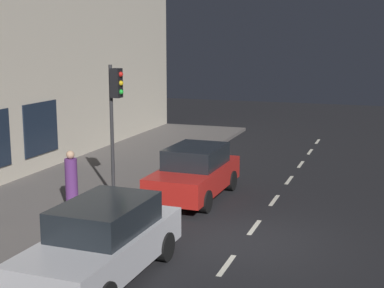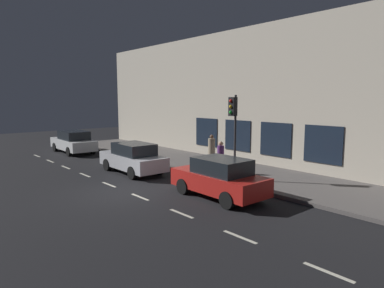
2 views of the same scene
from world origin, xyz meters
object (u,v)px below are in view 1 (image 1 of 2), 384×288
object	(u,v)px
parked_car_2	(103,241)
traffic_light	(115,100)
pedestrian_0	(71,181)
parked_car_1	(195,173)

from	to	relation	value
parked_car_2	traffic_light	bearing A→B (deg)	-64.83
traffic_light	pedestrian_0	xyz separation A→B (m)	(0.67, 1.43, -2.13)
parked_car_1	parked_car_2	world-z (taller)	same
pedestrian_0	traffic_light	bearing A→B (deg)	45.32
parked_car_2	pedestrian_0	world-z (taller)	pedestrian_0
pedestrian_0	parked_car_2	bearing A→B (deg)	-70.26
traffic_light	parked_car_2	size ratio (longest dim) A/B	0.90
parked_car_1	pedestrian_0	bearing A→B (deg)	44.46
traffic_light	parked_car_2	world-z (taller)	traffic_light
parked_car_2	pedestrian_0	size ratio (longest dim) A/B	2.68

